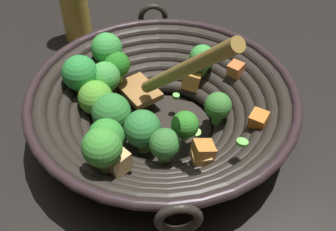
{
  "coord_description": "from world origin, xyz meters",
  "views": [
    {
      "loc": [
        -0.38,
        -0.23,
        0.47
      ],
      "look_at": [
        0.01,
        -0.0,
        0.03
      ],
      "focal_mm": 43.21,
      "sensor_mm": 36.0,
      "label": 1
    }
  ],
  "objects": [
    {
      "name": "ground_plane",
      "position": [
        0.0,
        0.0,
        0.0
      ],
      "size": [
        4.0,
        4.0,
        0.0
      ],
      "primitive_type": "plane",
      "color": "black"
    },
    {
      "name": "wok",
      "position": [
        -0.0,
        0.0,
        0.06
      ],
      "size": [
        0.4,
        0.4,
        0.25
      ],
      "color": "black",
      "rests_on": "ground"
    }
  ]
}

